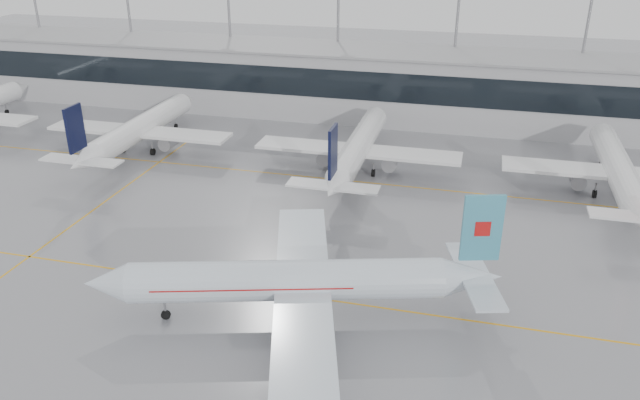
# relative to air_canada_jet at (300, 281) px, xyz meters

# --- Properties ---
(ground) EXTENTS (320.00, 320.00, 0.00)m
(ground) POSITION_rel_air_canada_jet_xyz_m (-2.09, 3.29, -3.89)
(ground) COLOR gray
(ground) RESTS_ON ground
(taxi_line_main) EXTENTS (120.00, 0.25, 0.01)m
(taxi_line_main) POSITION_rel_air_canada_jet_xyz_m (-2.09, 3.29, -3.89)
(taxi_line_main) COLOR orange
(taxi_line_main) RESTS_ON ground
(taxi_line_north) EXTENTS (120.00, 0.25, 0.01)m
(taxi_line_north) POSITION_rel_air_canada_jet_xyz_m (-2.09, 33.29, -3.89)
(taxi_line_north) COLOR orange
(taxi_line_north) RESTS_ON ground
(taxi_line_cross) EXTENTS (0.25, 60.00, 0.01)m
(taxi_line_cross) POSITION_rel_air_canada_jet_xyz_m (-32.09, 18.29, -3.89)
(taxi_line_cross) COLOR orange
(taxi_line_cross) RESTS_ON ground
(terminal) EXTENTS (180.00, 15.00, 12.00)m
(terminal) POSITION_rel_air_canada_jet_xyz_m (-2.09, 65.29, 2.11)
(terminal) COLOR #A2A2A6
(terminal) RESTS_ON ground
(terminal_glass) EXTENTS (180.00, 0.20, 5.00)m
(terminal_glass) POSITION_rel_air_canada_jet_xyz_m (-2.09, 57.74, 3.61)
(terminal_glass) COLOR black
(terminal_glass) RESTS_ON ground
(terminal_roof) EXTENTS (182.00, 16.00, 0.40)m
(terminal_roof) POSITION_rel_air_canada_jet_xyz_m (-2.09, 65.29, 8.31)
(terminal_roof) COLOR gray
(terminal_roof) RESTS_ON ground
(light_masts) EXTENTS (156.40, 1.00, 22.60)m
(light_masts) POSITION_rel_air_canada_jet_xyz_m (-2.09, 71.29, 9.45)
(light_masts) COLOR gray
(light_masts) RESTS_ON ground
(air_canada_jet) EXTENTS (37.62, 31.04, 12.21)m
(air_canada_jet) POSITION_rel_air_canada_jet_xyz_m (0.00, 0.00, 0.00)
(air_canada_jet) COLOR silver
(air_canada_jet) RESTS_ON ground
(parked_jet_b) EXTENTS (29.64, 36.96, 11.72)m
(parked_jet_b) POSITION_rel_air_canada_jet_xyz_m (-37.09, 36.98, -0.18)
(parked_jet_b) COLOR white
(parked_jet_b) RESTS_ON ground
(parked_jet_c) EXTENTS (29.64, 36.96, 11.72)m
(parked_jet_c) POSITION_rel_air_canada_jet_xyz_m (-2.09, 36.98, -0.18)
(parked_jet_c) COLOR white
(parked_jet_c) RESTS_ON ground
(parked_jet_d) EXTENTS (29.64, 36.96, 11.72)m
(parked_jet_d) POSITION_rel_air_canada_jet_xyz_m (32.91, 36.98, -0.18)
(parked_jet_d) COLOR white
(parked_jet_d) RESTS_ON ground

